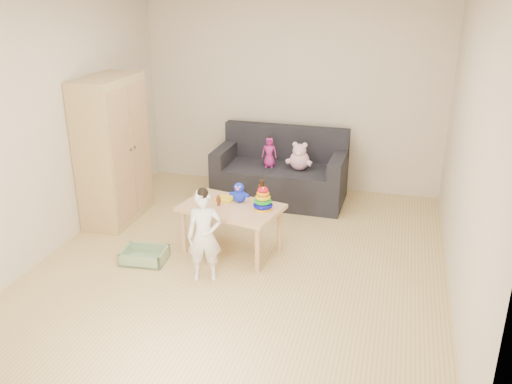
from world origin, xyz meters
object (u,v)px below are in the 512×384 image
(wardrobe, at_px, (113,151))
(play_table, at_px, (232,229))
(toddler, at_px, (204,237))
(sofa, at_px, (280,183))

(wardrobe, bearing_deg, play_table, -16.90)
(toddler, bearing_deg, sofa, 67.26)
(sofa, bearing_deg, wardrobe, -147.69)
(wardrobe, height_order, play_table, wardrobe)
(sofa, relative_size, toddler, 1.86)
(sofa, height_order, play_table, play_table)
(wardrobe, relative_size, play_table, 1.70)
(play_table, distance_m, toddler, 0.62)
(wardrobe, distance_m, play_table, 1.75)
(sofa, xyz_separation_m, play_table, (-0.16, -1.54, 0.03))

